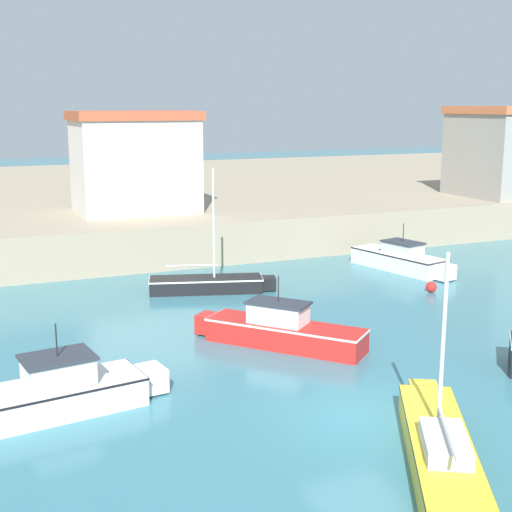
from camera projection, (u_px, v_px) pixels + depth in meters
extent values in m
plane|color=teal|center=(360.00, 417.00, 18.90)|extent=(200.00, 200.00, 0.00)
cube|color=gray|center=(91.00, 200.00, 53.09)|extent=(120.00, 40.00, 2.21)
cube|color=white|center=(51.00, 399.00, 19.02)|extent=(5.11, 2.42, 0.80)
cube|color=white|center=(150.00, 378.00, 20.46)|extent=(0.92, 1.06, 0.68)
cube|color=black|center=(50.00, 387.00, 18.94)|extent=(5.16, 2.45, 0.07)
cube|color=silver|center=(58.00, 371.00, 18.99)|extent=(1.89, 1.54, 0.69)
cube|color=#2D333D|center=(57.00, 357.00, 18.91)|extent=(2.04, 1.65, 0.08)
cylinder|color=black|center=(56.00, 340.00, 18.81)|extent=(0.04, 0.04, 0.90)
cube|color=white|center=(398.00, 261.00, 35.69)|extent=(2.70, 5.36, 0.84)
cube|color=white|center=(445.00, 272.00, 33.39)|extent=(1.01, 0.89, 0.71)
cube|color=black|center=(399.00, 254.00, 35.61)|extent=(2.73, 5.41, 0.07)
cube|color=silver|center=(403.00, 248.00, 35.35)|extent=(1.56, 2.02, 0.55)
cube|color=#2D333D|center=(403.00, 242.00, 35.28)|extent=(1.67, 2.19, 0.08)
cylinder|color=black|center=(403.00, 232.00, 35.18)|extent=(0.04, 0.04, 0.90)
cube|color=red|center=(285.00, 335.00, 24.32)|extent=(4.66, 5.10, 0.81)
cube|color=red|center=(208.00, 323.00, 25.65)|extent=(1.01, 1.00, 0.69)
cube|color=white|center=(285.00, 325.00, 24.24)|extent=(4.71, 5.16, 0.07)
cube|color=silver|center=(278.00, 313.00, 24.28)|extent=(2.06, 2.16, 0.66)
cube|color=#2D333D|center=(278.00, 303.00, 24.21)|extent=(2.22, 2.33, 0.08)
cylinder|color=black|center=(278.00, 289.00, 24.10)|extent=(0.04, 0.04, 0.90)
cube|color=black|center=(206.00, 285.00, 31.46)|extent=(5.12, 2.76, 0.64)
cube|color=black|center=(268.00, 283.00, 31.76)|extent=(0.82, 0.91, 0.55)
cube|color=white|center=(206.00, 278.00, 31.40)|extent=(5.17, 2.78, 0.07)
cylinder|color=silver|center=(214.00, 224.00, 30.93)|extent=(0.10, 0.10, 4.80)
cylinder|color=silver|center=(192.00, 266.00, 31.21)|extent=(2.14, 0.72, 0.08)
cube|color=yellow|center=(440.00, 453.00, 16.18)|extent=(4.22, 6.02, 0.73)
cube|color=yellow|center=(423.00, 394.00, 19.47)|extent=(0.95, 0.89, 0.62)
cube|color=black|center=(441.00, 439.00, 16.12)|extent=(4.26, 6.08, 0.07)
cylinder|color=silver|center=(443.00, 343.00, 16.12)|extent=(0.10, 0.10, 4.20)
cylinder|color=silver|center=(447.00, 430.00, 15.24)|extent=(1.44, 2.45, 0.08)
cube|color=silver|center=(445.00, 443.00, 15.47)|extent=(1.74, 2.07, 0.36)
sphere|color=red|center=(431.00, 287.00, 31.38)|extent=(0.48, 0.48, 0.48)
cube|color=gray|center=(504.00, 155.00, 46.64)|extent=(5.50, 5.89, 5.31)
cube|color=#C1663D|center=(508.00, 110.00, 46.03)|extent=(5.77, 6.19, 0.50)
cube|color=silver|center=(135.00, 166.00, 39.70)|extent=(6.39, 4.88, 5.07)
cube|color=#B25133|center=(133.00, 115.00, 39.12)|extent=(6.71, 5.12, 0.50)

